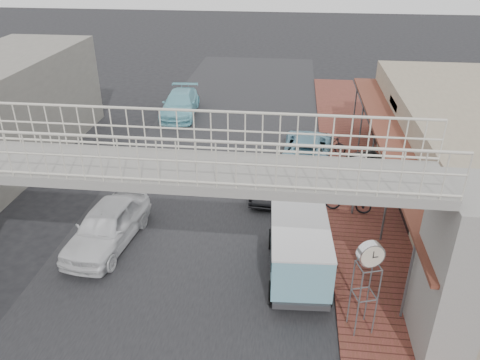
% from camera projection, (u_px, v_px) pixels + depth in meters
% --- Properties ---
extents(ground, '(120.00, 120.00, 0.00)m').
position_uv_depth(ground, '(195.00, 245.00, 17.41)').
color(ground, black).
rests_on(ground, ground).
extents(road_strip, '(10.00, 60.00, 0.01)m').
position_uv_depth(road_strip, '(195.00, 245.00, 17.40)').
color(road_strip, black).
rests_on(road_strip, ground).
extents(sidewalk, '(3.00, 40.00, 0.10)m').
position_uv_depth(sidewalk, '(363.00, 212.00, 19.36)').
color(sidewalk, brown).
rests_on(sidewalk, ground).
extents(shophouse_row, '(7.20, 18.00, 4.00)m').
position_uv_depth(shophouse_row, '(479.00, 165.00, 18.88)').
color(shophouse_row, gray).
rests_on(shophouse_row, ground).
extents(footbridge, '(16.40, 2.40, 6.34)m').
position_uv_depth(footbridge, '(159.00, 235.00, 12.41)').
color(footbridge, gray).
rests_on(footbridge, ground).
extents(white_hatchback, '(2.35, 4.75, 1.56)m').
position_uv_depth(white_hatchback, '(107.00, 226.00, 17.15)').
color(white_hatchback, white).
rests_on(white_hatchback, ground).
extents(dark_sedan, '(1.59, 4.03, 1.31)m').
position_uv_depth(dark_sedan, '(270.00, 178.00, 20.75)').
color(dark_sedan, black).
rests_on(dark_sedan, ground).
extents(angkot_curb, '(2.82, 5.33, 1.43)m').
position_uv_depth(angkot_curb, '(307.00, 148.00, 23.51)').
color(angkot_curb, '#689EB4').
rests_on(angkot_curb, ground).
extents(angkot_far, '(2.39, 5.17, 1.46)m').
position_uv_depth(angkot_far, '(180.00, 104.00, 29.63)').
color(angkot_far, '#7ECCDB').
rests_on(angkot_far, ground).
extents(angkot_van, '(2.14, 4.28, 2.05)m').
position_uv_depth(angkot_van, '(299.00, 244.00, 15.25)').
color(angkot_van, black).
rests_on(angkot_van, ground).
extents(motorcycle_near, '(1.96, 0.97, 0.99)m').
position_uv_depth(motorcycle_near, '(348.00, 201.00, 19.12)').
color(motorcycle_near, black).
rests_on(motorcycle_near, sidewalk).
extents(motorcycle_far, '(1.70, 1.24, 1.01)m').
position_uv_depth(motorcycle_far, '(331.00, 144.00, 24.33)').
color(motorcycle_far, black).
rests_on(motorcycle_far, sidewalk).
extents(street_clock, '(0.77, 0.72, 3.00)m').
position_uv_depth(street_clock, '(370.00, 258.00, 12.45)').
color(street_clock, '#59595B').
rests_on(street_clock, sidewalk).
extents(arrow_sign, '(1.72, 1.16, 2.84)m').
position_uv_depth(arrow_sign, '(375.00, 161.00, 18.28)').
color(arrow_sign, '#59595B').
rests_on(arrow_sign, sidewalk).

